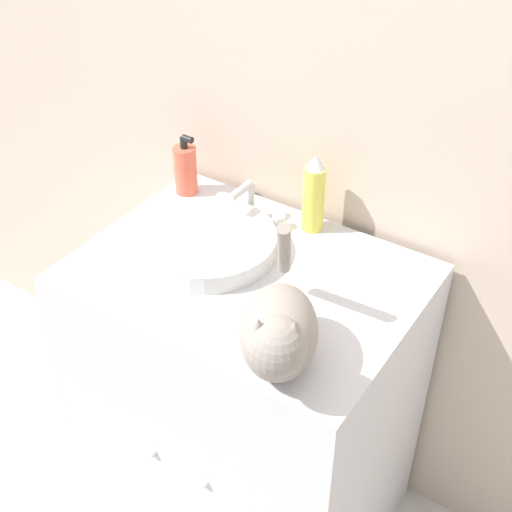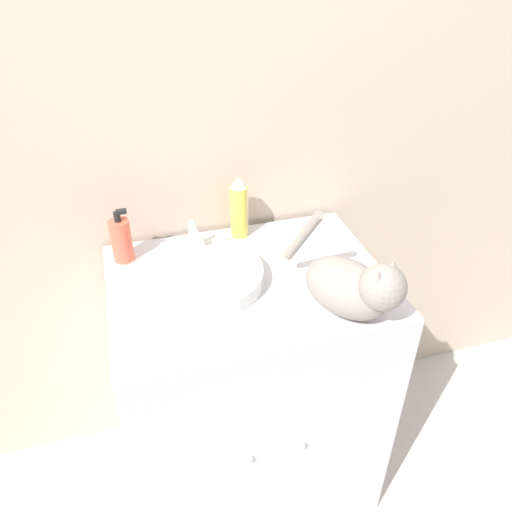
# 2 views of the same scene
# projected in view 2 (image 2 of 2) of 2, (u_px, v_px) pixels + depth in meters

# --- Properties ---
(wall_back) EXTENTS (6.00, 0.05, 2.50)m
(wall_back) POSITION_uv_depth(u_px,v_px,m) (218.00, 128.00, 1.53)
(wall_back) COLOR #C6B29E
(wall_back) RESTS_ON ground_plane
(vanity_cabinet) EXTENTS (0.80, 0.61, 0.91)m
(vanity_cabinet) POSITION_uv_depth(u_px,v_px,m) (249.00, 386.00, 1.71)
(vanity_cabinet) COLOR silver
(vanity_cabinet) RESTS_ON ground_plane
(sink_basin) EXTENTS (0.34, 0.34, 0.05)m
(sink_basin) POSITION_uv_depth(u_px,v_px,m) (205.00, 277.00, 1.42)
(sink_basin) COLOR silver
(sink_basin) RESTS_ON vanity_cabinet
(faucet) EXTENTS (0.21, 0.10, 0.11)m
(faucet) POSITION_uv_depth(u_px,v_px,m) (193.00, 238.00, 1.55)
(faucet) COLOR silver
(faucet) RESTS_ON vanity_cabinet
(cat) EXTENTS (0.26, 0.37, 0.26)m
(cat) POSITION_uv_depth(u_px,v_px,m) (353.00, 286.00, 1.28)
(cat) COLOR gray
(cat) RESTS_ON vanity_cabinet
(soap_bottle) EXTENTS (0.06, 0.06, 0.17)m
(soap_bottle) POSITION_uv_depth(u_px,v_px,m) (121.00, 240.00, 1.50)
(soap_bottle) COLOR #EF6047
(soap_bottle) RESTS_ON vanity_cabinet
(spray_bottle) EXTENTS (0.06, 0.06, 0.21)m
(spray_bottle) POSITION_uv_depth(u_px,v_px,m) (239.00, 208.00, 1.60)
(spray_bottle) COLOR #EADB4C
(spray_bottle) RESTS_ON vanity_cabinet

